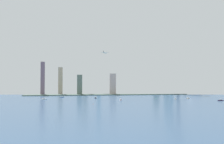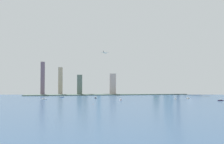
{
  "view_description": "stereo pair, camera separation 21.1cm",
  "coord_description": "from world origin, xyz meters",
  "views": [
    {
      "loc": [
        -190.66,
        -548.97,
        59.07
      ],
      "look_at": [
        -44.03,
        422.85,
        89.1
      ],
      "focal_mm": 40.51,
      "sensor_mm": 36.0,
      "label": 1
    },
    {
      "loc": [
        -190.45,
        -549.0,
        59.07
      ],
      "look_at": [
        -44.03,
        422.85,
        89.1
      ],
      "focal_mm": 40.51,
      "sensor_mm": 36.0,
      "label": 2
    }
  ],
  "objects": [
    {
      "name": "ground_plane",
      "position": [
        0.0,
        0.0,
        0.0
      ],
      "size": [
        6000.0,
        6000.0,
        0.0
      ],
      "primitive_type": "plane",
      "color": "#324F71"
    },
    {
      "name": "waterfront_pier",
      "position": [
        0.0,
        422.71,
        1.41
      ],
      "size": [
        751.73,
        49.87,
        2.82
      ],
      "primitive_type": "cube",
      "color": "#465B51",
      "rests_on": "ground"
    },
    {
      "name": "observation_tower",
      "position": [
        230.81,
        431.21,
        169.31
      ],
      "size": [
        34.83,
        34.83,
        347.14
      ],
      "color": "slate",
      "rests_on": "ground"
    },
    {
      "name": "stadium_dome",
      "position": [
        295.52,
        439.05,
        9.79
      ],
      "size": [
        76.06,
        76.06,
        57.43
      ],
      "color": "beige",
      "rests_on": "ground"
    },
    {
      "name": "skyscraper_0",
      "position": [
        229.47,
        511.8,
        82.56
      ],
      "size": [
        15.85,
        25.13,
        165.11
      ],
      "color": "#88A4AD",
      "rests_on": "ground"
    },
    {
      "name": "skyscraper_1",
      "position": [
        -87.33,
        515.77,
        78.1
      ],
      "size": [
        14.9,
        14.76,
        167.01
      ],
      "color": "#8DB9C3",
      "rests_on": "ground"
    },
    {
      "name": "skyscraper_2",
      "position": [
        -243.75,
        476.58,
        54.41
      ],
      "size": [
        17.25,
        16.99,
        108.82
      ],
      "color": "tan",
      "rests_on": "ground"
    },
    {
      "name": "skyscraper_3",
      "position": [
        158.91,
        496.78,
        36.37
      ],
      "size": [
        25.51,
        13.87,
        79.52
      ],
      "color": "#6D7658",
      "rests_on": "ground"
    },
    {
      "name": "skyscraper_4",
      "position": [
        -144.95,
        494.5,
        64.86
      ],
      "size": [
        18.42,
        17.54,
        129.73
      ],
      "color": "#B5AC8E",
      "rests_on": "ground"
    },
    {
      "name": "skyscraper_5",
      "position": [
        -168.88,
        440.27,
        39.23
      ],
      "size": [
        19.64,
        12.72,
        78.46
      ],
      "color": "slate",
      "rests_on": "ground"
    },
    {
      "name": "skyscraper_6",
      "position": [
        -39.19,
        435.36,
        41.65
      ],
      "size": [
        23.54,
        15.6,
        83.29
      ],
      "color": "#C5ADA3",
      "rests_on": "ground"
    },
    {
      "name": "skyscraper_7",
      "position": [
        -310.25,
        454.99,
        64.17
      ],
      "size": [
        14.27,
        16.7,
        128.34
      ],
      "color": "slate",
      "rests_on": "ground"
    },
    {
      "name": "skyscraper_8",
      "position": [
        189.46,
        456.39,
        57.94
      ],
      "size": [
        18.8,
        15.57,
        118.62
      ],
      "color": "#97B0B1",
      "rests_on": "ground"
    },
    {
      "name": "boat_0",
      "position": [
        -122.5,
        252.69,
        1.66
      ],
      "size": [
        7.28,
        16.0,
        9.95
      ],
      "rotation": [
        0.0,
        0.0,
        4.59
      ],
      "color": "#172033",
      "rests_on": "ground"
    },
    {
      "name": "boat_2",
      "position": [
        160.55,
        193.73,
        1.39
      ],
      "size": [
        12.37,
        7.01,
        3.84
      ],
      "rotation": [
        0.0,
        0.0,
        3.49
      ],
      "color": "beige",
      "rests_on": "ground"
    },
    {
      "name": "boat_3",
      "position": [
        -280.24,
        229.94,
        1.43
      ],
      "size": [
        17.96,
        9.6,
        3.91
      ],
      "rotation": [
        0.0,
        0.0,
        3.41
      ],
      "color": "white",
      "rests_on": "ground"
    },
    {
      "name": "boat_4",
      "position": [
        214.52,
        103.99,
        1.61
      ],
      "size": [
        15.01,
        6.57,
        4.42
      ],
      "rotation": [
        0.0,
        0.0,
        6.22
      ],
      "color": "#251735",
      "rests_on": "ground"
    },
    {
      "name": "boat_5",
      "position": [
        111.51,
        173.48,
        1.48
      ],
      "size": [
        4.15,
        8.18,
        8.75
      ],
      "rotation": [
        0.0,
        0.0,
        1.42
      ],
      "color": "beige",
      "rests_on": "ground"
    },
    {
      "name": "boat_6",
      "position": [
        -59.27,
        157.42,
        1.78
      ],
      "size": [
        6.76,
        15.96,
        10.42
      ],
      "rotation": [
        0.0,
        0.0,
        1.52
      ],
      "color": "white",
      "rests_on": "ground"
    },
    {
      "name": "boat_7",
      "position": [
        -229.32,
        306.75,
        1.3
      ],
      "size": [
        12.12,
        11.44,
        3.64
      ],
      "rotation": [
        0.0,
        0.0,
        3.87
      ],
      "color": "navy",
      "rests_on": "ground"
    },
    {
      "name": "channel_buoy_0",
      "position": [
        -144.82,
        58.83,
        0.85
      ],
      "size": [
        1.26,
        1.26,
        1.7
      ],
      "primitive_type": "cone",
      "color": "#E54C19",
      "rests_on": "ground"
    },
    {
      "name": "channel_buoy_1",
      "position": [
        65.82,
        220.17,
        1.29
      ],
      "size": [
        1.58,
        1.58,
        2.59
      ],
      "primitive_type": "cone",
      "color": "green",
      "rests_on": "ground"
    },
    {
      "name": "airplane",
      "position": [
        -74.01,
        405.1,
        162.18
      ],
      "size": [
        26.93,
        28.73,
        8.21
      ],
      "rotation": [
        0.0,
        0.0,
        1.03
      ],
      "color": "silver"
    }
  ]
}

